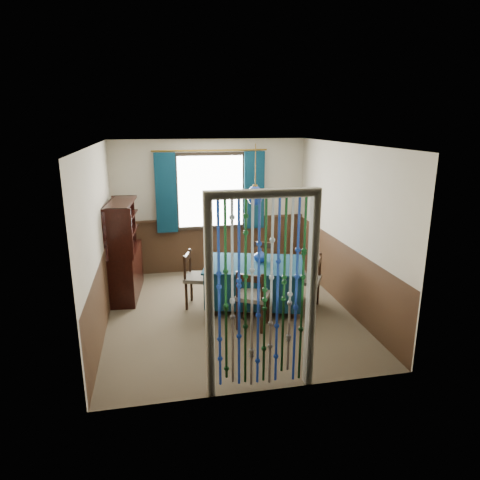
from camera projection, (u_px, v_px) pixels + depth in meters
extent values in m
plane|color=brown|center=(229.00, 312.00, 6.50)|extent=(4.00, 4.00, 0.00)
plane|color=silver|center=(228.00, 144.00, 5.83)|extent=(4.00, 4.00, 0.00)
plane|color=beige|center=(211.00, 207.00, 8.06)|extent=(3.60, 0.00, 3.60)
plane|color=beige|center=(263.00, 282.00, 4.28)|extent=(3.60, 0.00, 3.60)
plane|color=beige|center=(99.00, 240.00, 5.83)|extent=(0.00, 4.00, 4.00)
plane|color=beige|center=(345.00, 227.00, 6.51)|extent=(0.00, 4.00, 4.00)
plane|color=#3C2616|center=(211.00, 245.00, 8.24)|extent=(3.60, 0.00, 3.60)
plane|color=#3C2616|center=(262.00, 349.00, 4.50)|extent=(3.60, 0.00, 3.60)
plane|color=#3C2616|center=(105.00, 291.00, 6.03)|extent=(0.00, 4.00, 4.00)
plane|color=#3C2616|center=(341.00, 273.00, 6.71)|extent=(0.00, 4.00, 4.00)
cube|color=black|center=(211.00, 191.00, 7.93)|extent=(1.32, 0.12, 1.42)
cube|color=#0B293B|center=(254.00, 282.00, 6.61)|extent=(1.64, 1.33, 0.56)
cube|color=#0B293B|center=(254.00, 264.00, 6.53)|extent=(1.71, 1.40, 0.03)
cylinder|color=black|center=(214.00, 310.00, 6.41)|extent=(0.07, 0.07, 0.14)
cylinder|color=black|center=(292.00, 313.00, 6.31)|extent=(0.07, 0.07, 0.14)
cylinder|color=black|center=(220.00, 292.00, 7.09)|extent=(0.07, 0.07, 0.14)
cylinder|color=black|center=(291.00, 295.00, 6.99)|extent=(0.07, 0.07, 0.14)
cylinder|color=black|center=(238.00, 315.00, 5.91)|extent=(0.04, 0.04, 0.44)
cylinder|color=black|center=(262.00, 319.00, 5.81)|extent=(0.04, 0.04, 0.44)
cylinder|color=black|center=(244.00, 306.00, 6.21)|extent=(0.04, 0.04, 0.44)
cylinder|color=black|center=(268.00, 309.00, 6.11)|extent=(0.04, 0.04, 0.44)
cube|color=#5B5549|center=(253.00, 296.00, 5.94)|extent=(0.57, 0.56, 0.06)
cube|color=black|center=(250.00, 278.00, 5.69)|extent=(0.34, 0.21, 0.10)
cylinder|color=black|center=(237.00, 286.00, 5.78)|extent=(0.04, 0.04, 0.43)
cylinder|color=black|center=(262.00, 289.00, 5.68)|extent=(0.04, 0.04, 0.43)
cylinder|color=black|center=(271.00, 277.00, 7.39)|extent=(0.04, 0.04, 0.43)
cylinder|color=black|center=(252.00, 274.00, 7.50)|extent=(0.04, 0.04, 0.43)
cylinder|color=black|center=(265.00, 283.00, 7.10)|extent=(0.04, 0.04, 0.43)
cylinder|color=black|center=(246.00, 280.00, 7.22)|extent=(0.04, 0.04, 0.43)
cube|color=#5B5549|center=(259.00, 265.00, 7.24)|extent=(0.57, 0.56, 0.06)
cube|color=black|center=(262.00, 245.00, 7.30)|extent=(0.32, 0.23, 0.10)
cylinder|color=black|center=(271.00, 253.00, 7.28)|extent=(0.04, 0.04, 0.42)
cylinder|color=black|center=(253.00, 251.00, 7.40)|extent=(0.04, 0.04, 0.42)
cylinder|color=black|center=(191.00, 288.00, 6.87)|extent=(0.04, 0.04, 0.44)
cylinder|color=black|center=(186.00, 296.00, 6.54)|extent=(0.04, 0.04, 0.44)
cylinder|color=black|center=(212.00, 289.00, 6.84)|extent=(0.04, 0.04, 0.44)
cylinder|color=black|center=(208.00, 297.00, 6.50)|extent=(0.04, 0.04, 0.44)
cube|color=#5B5549|center=(199.00, 277.00, 6.62)|extent=(0.52, 0.54, 0.06)
cube|color=black|center=(187.00, 257.00, 6.55)|extent=(0.15, 0.37, 0.10)
cylinder|color=black|center=(190.00, 262.00, 6.76)|extent=(0.04, 0.04, 0.43)
cylinder|color=black|center=(185.00, 269.00, 6.42)|extent=(0.04, 0.04, 0.43)
cylinder|color=black|center=(315.00, 300.00, 6.43)|extent=(0.04, 0.04, 0.43)
cylinder|color=black|center=(318.00, 291.00, 6.74)|extent=(0.04, 0.04, 0.43)
cylinder|color=black|center=(294.00, 297.00, 6.52)|extent=(0.04, 0.04, 0.43)
cylinder|color=black|center=(298.00, 289.00, 6.84)|extent=(0.04, 0.04, 0.43)
cube|color=#5B5549|center=(307.00, 279.00, 6.57)|extent=(0.56, 0.57, 0.06)
cube|color=black|center=(319.00, 261.00, 6.43)|extent=(0.21, 0.34, 0.10)
cylinder|color=black|center=(317.00, 273.00, 6.31)|extent=(0.04, 0.04, 0.42)
cylinder|color=black|center=(320.00, 266.00, 6.62)|extent=(0.04, 0.04, 0.42)
cube|color=black|center=(126.00, 272.00, 7.07)|extent=(0.53, 1.24, 0.79)
cube|color=black|center=(120.00, 235.00, 6.31)|extent=(0.37, 0.08, 0.79)
cube|color=black|center=(124.00, 218.00, 7.40)|extent=(0.37, 0.08, 0.79)
cube|color=black|center=(120.00, 203.00, 6.75)|extent=(0.48, 1.24, 0.04)
cube|color=black|center=(110.00, 226.00, 6.82)|extent=(0.14, 1.19, 0.79)
cube|color=black|center=(125.00, 233.00, 6.89)|extent=(0.42, 1.15, 0.02)
cube|color=black|center=(123.00, 217.00, 6.82)|extent=(0.42, 1.15, 0.02)
cylinder|color=olive|center=(255.00, 170.00, 6.15)|extent=(0.01, 0.01, 0.74)
ellipsoid|color=navy|center=(255.00, 196.00, 6.25)|extent=(0.23, 0.23, 0.29)
cylinder|color=olive|center=(255.00, 186.00, 6.21)|extent=(0.07, 0.07, 0.03)
imported|color=navy|center=(260.00, 256.00, 6.59)|extent=(0.20, 0.20, 0.19)
imported|color=beige|center=(125.00, 234.00, 6.67)|extent=(0.24, 0.24, 0.06)
imported|color=beige|center=(127.00, 241.00, 7.15)|extent=(0.17, 0.17, 0.17)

